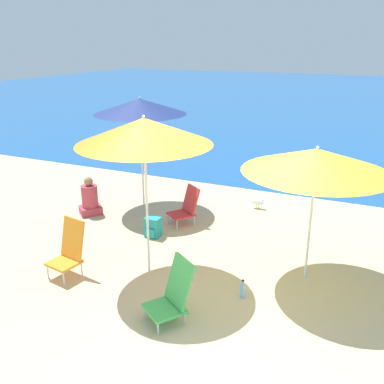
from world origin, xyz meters
name	(u,v)px	position (x,y,z in m)	size (l,w,h in m)	color
ground_plane	(210,299)	(0.00, 0.00, 0.00)	(60.00, 60.00, 0.00)	#D1BA89
sea_water	(355,97)	(0.00, 24.71, 0.00)	(60.00, 40.00, 0.01)	#1E5699
beach_umbrella_orange	(144,131)	(-1.12, 0.27, 2.21)	(1.92, 1.92, 2.43)	white
beach_umbrella_yellow	(316,160)	(1.10, 1.11, 1.83)	(2.06, 2.06, 2.04)	white
beach_umbrella_navy	(140,106)	(-2.66, 2.74, 2.13)	(1.89, 1.89, 2.33)	white
beach_chair_red	(186,207)	(-1.40, 2.24, 0.35)	(0.65, 0.68, 0.73)	silver
beach_chair_orange	(69,249)	(-2.20, -0.24, 0.43)	(0.50, 0.56, 0.87)	silver
beach_chair_green	(173,293)	(-0.27, -0.60, 0.37)	(0.69, 0.71, 0.81)	silver
person_seated_near	(90,199)	(-3.41, 1.87, 0.31)	(0.55, 0.56, 0.79)	#BF3F4C
backpack_teal	(153,227)	(-1.70, 1.44, 0.18)	(0.27, 0.23, 0.37)	teal
water_bottle	(243,290)	(0.40, 0.23, 0.11)	(0.07, 0.07, 0.27)	#8CCCEA
seagull	(258,202)	(-0.34, 3.58, 0.14)	(0.27, 0.11, 0.23)	gold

